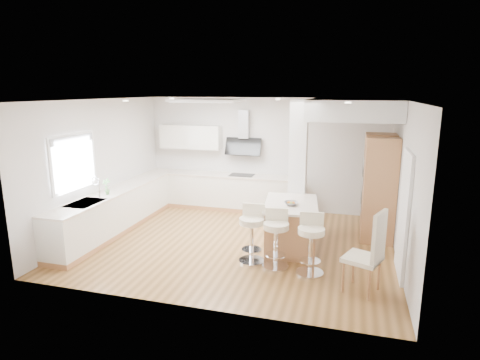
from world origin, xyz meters
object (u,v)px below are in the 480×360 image
(bar_stool_b, at_px, (276,235))
(bar_stool_c, at_px, (311,241))
(bar_stool_a, at_px, (252,230))
(dining_chair, at_px, (371,250))
(peninsula, at_px, (291,225))

(bar_stool_b, distance_m, bar_stool_c, 0.60)
(bar_stool_a, bearing_deg, dining_chair, -20.06)
(bar_stool_b, xyz_separation_m, bar_stool_c, (0.60, -0.09, 0.00))
(bar_stool_b, bearing_deg, bar_stool_c, -17.07)
(peninsula, xyz_separation_m, dining_chair, (1.39, -1.47, 0.24))
(peninsula, xyz_separation_m, bar_stool_a, (-0.56, -0.82, 0.12))
(peninsula, bearing_deg, bar_stool_b, -104.04)
(bar_stool_c, xyz_separation_m, dining_chair, (0.91, -0.45, 0.12))
(peninsula, distance_m, bar_stool_a, 1.00)
(peninsula, distance_m, bar_stool_b, 0.94)
(peninsula, distance_m, bar_stool_c, 1.13)
(bar_stool_a, relative_size, bar_stool_b, 1.02)
(bar_stool_b, relative_size, dining_chair, 0.78)
(bar_stool_a, bearing_deg, bar_stool_c, -12.38)
(bar_stool_b, distance_m, dining_chair, 1.61)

